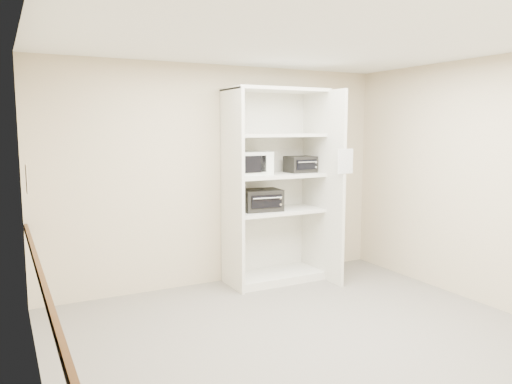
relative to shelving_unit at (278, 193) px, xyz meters
name	(u,v)px	position (x,y,z in m)	size (l,w,h in m)	color
floor	(307,339)	(-0.67, -1.70, -1.13)	(4.50, 4.00, 0.01)	slate
ceiling	(311,39)	(-0.67, -1.70, 1.57)	(4.50, 4.00, 0.01)	white
wall_back	(220,176)	(-0.67, 0.30, 0.22)	(4.50, 0.02, 2.70)	beige
wall_left	(34,215)	(-2.92, -1.70, 0.22)	(0.02, 4.00, 2.70)	beige
wall_right	(481,182)	(1.58, -1.70, 0.22)	(0.02, 4.00, 2.70)	beige
shelving_unit	(278,193)	(0.00, 0.00, 0.00)	(1.24, 0.92, 2.42)	white
microwave	(250,163)	(-0.37, 0.05, 0.38)	(0.47, 0.36, 0.28)	white
toaster_oven_upper	(300,164)	(0.34, 0.03, 0.34)	(0.36, 0.27, 0.21)	black
toaster_oven_lower	(261,200)	(-0.24, 0.01, -0.08)	(0.48, 0.36, 0.26)	black
paper_sign	(345,161)	(0.56, -0.63, 0.41)	(0.23, 0.01, 0.29)	white
chair_rail	(41,278)	(-2.89, -1.70, -0.23)	(0.04, 3.98, 0.08)	#341C0F
wall_poster	(27,179)	(-2.90, -0.73, 0.37)	(0.01, 0.18, 0.26)	white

